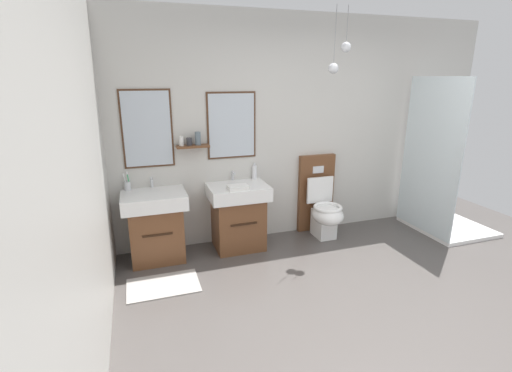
{
  "coord_description": "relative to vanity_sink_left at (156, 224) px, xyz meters",
  "views": [
    {
      "loc": [
        -2.02,
        -2.07,
        1.95
      ],
      "look_at": [
        -0.77,
        1.72,
        0.76
      ],
      "focal_mm": 25.95,
      "sensor_mm": 36.0,
      "label": 1
    }
  ],
  "objects": [
    {
      "name": "soap_dispenser",
      "position": [
        1.19,
        0.19,
        0.44
      ],
      "size": [
        0.06,
        0.06,
        0.2
      ],
      "color": "white",
      "rests_on": "vanity_sink_right"
    },
    {
      "name": "folded_hand_towel",
      "position": [
        0.89,
        -0.16,
        0.38
      ],
      "size": [
        0.22,
        0.16,
        0.04
      ],
      "primitive_type": "cube",
      "color": "white",
      "rests_on": "vanity_sink_right"
    },
    {
      "name": "bath_mat",
      "position": [
        0.0,
        -0.61,
        -0.4
      ],
      "size": [
        0.68,
        0.44,
        0.01
      ],
      "primitive_type": "cube",
      "color": "#9E9993",
      "rests_on": "ground"
    },
    {
      "name": "toilet",
      "position": [
        2.03,
        0.02,
        -0.03
      ],
      "size": [
        0.48,
        0.62,
        1.0
      ],
      "color": "brown",
      "rests_on": "ground"
    },
    {
      "name": "vanity_sink_left",
      "position": [
        0.0,
        0.0,
        0.0
      ],
      "size": [
        0.67,
        0.53,
        0.76
      ],
      "color": "brown",
      "rests_on": "ground"
    },
    {
      "name": "shower_tray",
      "position": [
        3.54,
        -0.35,
        0.02
      ],
      "size": [
        0.88,
        0.94,
        1.95
      ],
      "color": "white",
      "rests_on": "ground"
    },
    {
      "name": "ground_plane",
      "position": [
        1.88,
        -1.82,
        -0.46
      ],
      "size": [
        6.11,
        5.53,
        0.1
      ],
      "primitive_type": "cube",
      "color": "#4C4744",
      "rests_on": "ground"
    },
    {
      "name": "wall_back",
      "position": [
        1.86,
        0.28,
        0.92
      ],
      "size": [
        4.91,
        0.63,
        2.66
      ],
      "color": "beige",
      "rests_on": "ground"
    },
    {
      "name": "wall_left",
      "position": [
        -0.51,
        -1.82,
        0.92
      ],
      "size": [
        0.12,
        4.33,
        2.66
      ],
      "primitive_type": "cube",
      "color": "beige",
      "rests_on": "ground"
    },
    {
      "name": "toothbrush_cup",
      "position": [
        -0.26,
        0.18,
        0.41
      ],
      "size": [
        0.07,
        0.07,
        0.21
      ],
      "color": "silver",
      "rests_on": "vanity_sink_left"
    },
    {
      "name": "tap_on_right_sink",
      "position": [
        0.93,
        0.2,
        0.43
      ],
      "size": [
        0.03,
        0.13,
        0.11
      ],
      "color": "silver",
      "rests_on": "vanity_sink_right"
    },
    {
      "name": "tap_on_left_sink",
      "position": [
        0.0,
        0.2,
        0.43
      ],
      "size": [
        0.03,
        0.13,
        0.11
      ],
      "color": "silver",
      "rests_on": "vanity_sink_left"
    },
    {
      "name": "vanity_sink_right",
      "position": [
        0.93,
        0.0,
        0.0
      ],
      "size": [
        0.67,
        0.53,
        0.76
      ],
      "color": "brown",
      "rests_on": "ground"
    }
  ]
}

